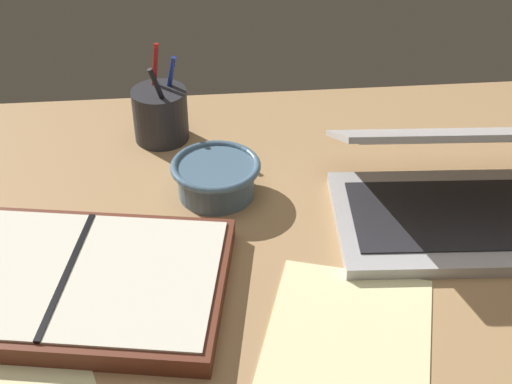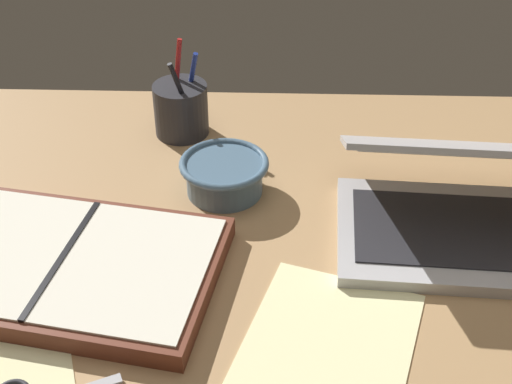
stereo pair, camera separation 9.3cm
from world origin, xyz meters
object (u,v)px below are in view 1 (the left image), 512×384
Objects in this scene: bowl at (216,177)px; planner at (69,281)px; pen_cup at (161,114)px; laptop at (465,190)px.

bowl is 26.65cm from planner.
pen_cup reaches higher than bowl.
laptop is 0.88× the size of planner.
bowl is at bearing 169.28° from laptop.
laptop is at bearing -14.21° from bowl.
laptop is at bearing -30.82° from pen_cup.
bowl is 0.84× the size of pen_cup.
bowl reaches higher than planner.
pen_cup is at bearing 116.31° from bowl.
pen_cup is at bearing 152.67° from laptop.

